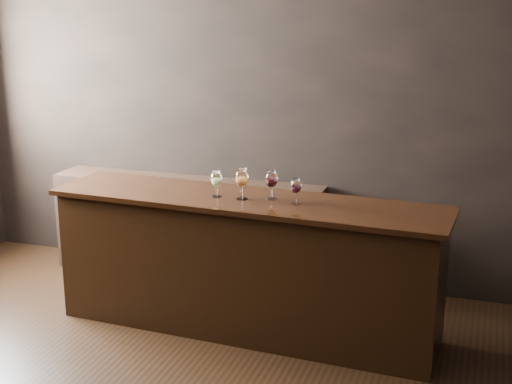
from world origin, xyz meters
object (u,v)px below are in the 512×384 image
(glass_white, at_px, (216,179))
(bar_counter, at_px, (246,267))
(back_bar_shelf, at_px, (187,228))
(glass_red_a, at_px, (271,180))
(glass_red_b, at_px, (296,186))
(glass_amber, at_px, (242,179))

(glass_white, bearing_deg, bar_counter, 8.12)
(back_bar_shelf, relative_size, glass_red_a, 11.66)
(glass_white, xyz_separation_m, glass_red_b, (0.57, 0.01, -0.01))
(back_bar_shelf, bearing_deg, glass_red_a, -38.60)
(bar_counter, distance_m, glass_white, 0.67)
(glass_amber, relative_size, glass_red_a, 1.07)
(glass_red_b, bearing_deg, glass_white, -179.17)
(glass_red_b, bearing_deg, glass_amber, -178.81)
(bar_counter, height_order, glass_red_a, glass_red_a)
(bar_counter, distance_m, glass_red_b, 0.73)
(bar_counter, height_order, glass_white, glass_white)
(bar_counter, relative_size, glass_white, 14.74)
(glass_red_a, relative_size, glass_red_b, 1.14)
(bar_counter, bearing_deg, back_bar_shelf, 137.41)
(glass_amber, bearing_deg, glass_red_a, 19.59)
(glass_amber, distance_m, glass_red_a, 0.20)
(bar_counter, bearing_deg, glass_white, -169.19)
(glass_white, distance_m, glass_red_b, 0.57)
(glass_white, height_order, glass_amber, glass_amber)
(glass_red_a, bearing_deg, glass_red_b, -17.57)
(bar_counter, xyz_separation_m, back_bar_shelf, (-0.83, 0.84, -0.05))
(glass_red_a, distance_m, glass_red_b, 0.20)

